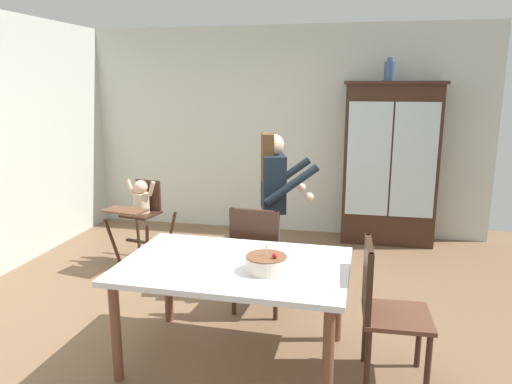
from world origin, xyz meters
TOP-DOWN VIEW (x-y plane):
  - ground_plane at (0.00, 0.00)m, footprint 6.24×6.24m
  - wall_back at (0.00, 2.63)m, footprint 5.32×0.06m
  - china_cabinet at (1.39, 2.37)m, footprint 1.17×0.48m
  - ceramic_vase at (1.32, 2.37)m, footprint 0.13×0.13m
  - high_chair_with_toddler at (-1.29, 1.00)m, footprint 0.67×0.76m
  - adult_person at (0.26, 0.55)m, footprint 0.60×0.59m
  - dining_table at (0.18, -0.63)m, footprint 1.61×1.08m
  - birthday_cake at (0.43, -0.73)m, footprint 0.28×0.28m
  - dining_chair_far_side at (0.19, 0.11)m, footprint 0.48×0.48m
  - dining_chair_right_end at (1.19, -0.66)m, footprint 0.45×0.45m

SIDE VIEW (x-z plane):
  - ground_plane at x=0.00m, z-range 0.00..0.00m
  - dining_chair_far_side at x=0.19m, z-range 0.08..1.04m
  - dining_chair_right_end at x=1.19m, z-range 0.08..1.04m
  - high_chair_with_toddler at x=-1.29m, z-range 0.18..1.13m
  - dining_table at x=0.18m, z-range 0.29..1.03m
  - birthday_cake at x=0.43m, z-range 0.70..0.89m
  - adult_person at x=0.26m, z-range 0.20..1.73m
  - china_cabinet at x=1.39m, z-range 0.01..2.00m
  - wall_back at x=0.00m, z-range 0.00..2.70m
  - ceramic_vase at x=1.32m, z-range 1.98..2.25m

